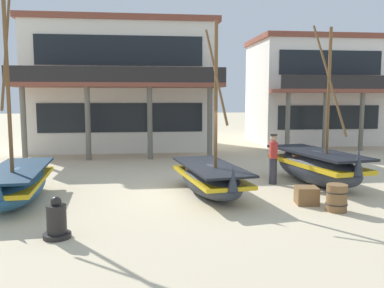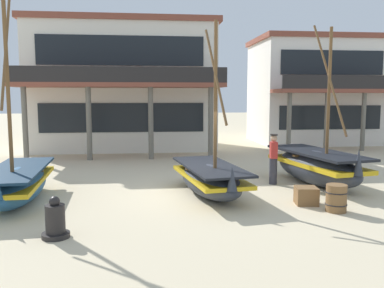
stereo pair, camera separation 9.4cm
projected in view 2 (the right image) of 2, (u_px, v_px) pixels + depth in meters
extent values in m
plane|color=beige|center=(196.00, 194.00, 12.29)|extent=(120.00, 120.00, 0.00)
ellipsoid|color=#2D333D|center=(210.00, 180.00, 12.12)|extent=(1.96, 4.02, 0.90)
cube|color=gold|center=(210.00, 176.00, 12.10)|extent=(1.95, 3.87, 0.11)
cube|color=black|center=(210.00, 166.00, 12.07)|extent=(1.99, 3.95, 0.06)
cone|color=#2D333D|center=(232.00, 179.00, 10.30)|extent=(0.32, 0.32, 0.63)
cylinder|color=brown|center=(215.00, 100.00, 11.38)|extent=(0.10, 0.10, 4.37)
cylinder|color=brown|center=(216.00, 75.00, 11.30)|extent=(0.36, 1.90, 2.72)
cube|color=brown|center=(207.00, 168.00, 12.36)|extent=(1.33, 0.36, 0.06)
ellipsoid|color=#2D333D|center=(316.00, 168.00, 13.60)|extent=(2.20, 4.41, 1.12)
cube|color=gold|center=(316.00, 164.00, 13.58)|extent=(2.18, 4.24, 0.13)
cube|color=black|center=(317.00, 152.00, 13.54)|extent=(2.23, 4.33, 0.08)
cone|color=#2D333D|center=(358.00, 162.00, 11.62)|extent=(0.34, 0.34, 0.78)
cylinder|color=brown|center=(329.00, 96.00, 12.82)|extent=(0.10, 0.10, 4.28)
cylinder|color=brown|center=(330.00, 78.00, 12.75)|extent=(0.43, 1.89, 3.53)
cube|color=brown|center=(311.00, 155.00, 13.85)|extent=(1.37, 0.41, 0.06)
ellipsoid|color=#23517A|center=(18.00, 185.00, 11.32)|extent=(1.64, 4.25, 0.95)
cube|color=gold|center=(18.00, 181.00, 11.31)|extent=(1.64, 4.09, 0.11)
cube|color=#132C43|center=(17.00, 170.00, 11.27)|extent=(1.68, 4.17, 0.07)
cylinder|color=brown|center=(8.00, 93.00, 10.52)|extent=(0.10, 0.10, 4.68)
cylinder|color=brown|center=(6.00, 49.00, 10.39)|extent=(0.18, 1.48, 3.13)
cube|color=brown|center=(20.00, 171.00, 11.59)|extent=(1.29, 0.25, 0.06)
cylinder|color=#33333D|center=(273.00, 171.00, 13.63)|extent=(0.26, 0.26, 0.88)
cube|color=#B22D28|center=(274.00, 150.00, 13.54)|extent=(0.27, 0.39, 0.54)
sphere|color=tan|center=(274.00, 138.00, 13.50)|extent=(0.22, 0.22, 0.22)
cylinder|color=#2D2823|center=(274.00, 135.00, 13.48)|extent=(0.24, 0.24, 0.05)
cylinder|color=black|center=(56.00, 235.00, 8.50)|extent=(0.58, 0.58, 0.10)
cylinder|color=black|center=(55.00, 219.00, 8.46)|extent=(0.40, 0.40, 0.60)
sphere|color=black|center=(55.00, 202.00, 8.41)|extent=(0.22, 0.22, 0.22)
cylinder|color=brown|center=(336.00, 198.00, 10.38)|extent=(0.52, 0.52, 0.70)
torus|color=black|center=(336.00, 192.00, 10.36)|extent=(0.56, 0.56, 0.03)
torus|color=black|center=(336.00, 204.00, 10.40)|extent=(0.56, 0.56, 0.03)
cube|color=brown|center=(306.00, 196.00, 11.09)|extent=(0.65, 0.65, 0.48)
cube|color=silver|center=(125.00, 89.00, 23.04)|extent=(9.86, 5.06, 6.70)
cube|color=brown|center=(123.00, 25.00, 22.63)|extent=(10.25, 5.26, 0.30)
cube|color=black|center=(122.00, 118.00, 20.69)|extent=(8.28, 0.06, 1.47)
cube|color=black|center=(121.00, 50.00, 20.30)|extent=(8.28, 0.06, 1.47)
cube|color=brown|center=(120.00, 85.00, 19.38)|extent=(9.86, 2.34, 0.20)
cylinder|color=#666056|center=(25.00, 124.00, 18.31)|extent=(0.24, 0.24, 3.35)
cylinder|color=#666056|center=(89.00, 124.00, 18.62)|extent=(0.24, 0.24, 3.35)
cylinder|color=#666056|center=(151.00, 123.00, 18.93)|extent=(0.24, 0.24, 3.35)
cylinder|color=#666056|center=(211.00, 123.00, 19.25)|extent=(0.24, 0.24, 3.35)
cube|color=black|center=(119.00, 74.00, 18.22)|extent=(9.86, 0.08, 0.70)
cube|color=white|center=(313.00, 93.00, 25.89)|extent=(7.21, 5.23, 6.22)
cube|color=brown|center=(315.00, 41.00, 25.51)|extent=(7.50, 5.44, 0.30)
cube|color=black|center=(330.00, 117.00, 23.45)|extent=(6.06, 0.06, 1.37)
cube|color=black|center=(333.00, 63.00, 23.08)|extent=(6.06, 0.06, 1.37)
cube|color=brown|center=(340.00, 91.00, 22.27)|extent=(7.21, 2.09, 0.20)
cylinder|color=#666056|center=(289.00, 122.00, 21.40)|extent=(0.24, 0.24, 3.11)
cylinder|color=#666056|center=(327.00, 122.00, 21.62)|extent=(0.24, 0.24, 3.11)
cylinder|color=#666056|center=(363.00, 122.00, 21.85)|extent=(0.24, 0.24, 3.11)
cube|color=black|center=(349.00, 82.00, 21.22)|extent=(7.21, 0.08, 0.70)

